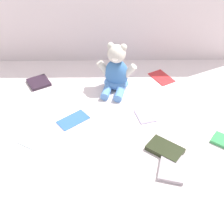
# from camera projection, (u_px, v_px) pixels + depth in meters

# --- Properties ---
(ground_plane) EXTENTS (3.20, 3.20, 0.00)m
(ground_plane) POSITION_uv_depth(u_px,v_px,m) (109.00, 115.00, 1.30)
(ground_plane) COLOR silver
(teddy_bear) EXTENTS (0.19, 0.18, 0.23)m
(teddy_bear) POSITION_uv_depth(u_px,v_px,m) (116.00, 73.00, 1.39)
(teddy_bear) COLOR #3F72B2
(teddy_bear) RESTS_ON ground_plane
(book_case_0) EXTENTS (0.12, 0.12, 0.01)m
(book_case_0) POSITION_uv_depth(u_px,v_px,m) (32.00, 138.00, 1.18)
(book_case_0) COLOR white
(book_case_0) RESTS_ON ground_plane
(book_case_2) EXTENTS (0.15, 0.14, 0.01)m
(book_case_2) POSITION_uv_depth(u_px,v_px,m) (73.00, 120.00, 1.27)
(book_case_2) COLOR blue
(book_case_2) RESTS_ON ground_plane
(book_case_3) EXTENTS (0.09, 0.11, 0.01)m
(book_case_3) POSITION_uv_depth(u_px,v_px,m) (145.00, 115.00, 1.29)
(book_case_3) COLOR #9A8AAD
(book_case_3) RESTS_ON ground_plane
(book_case_4) EXTENTS (0.15, 0.14, 0.02)m
(book_case_4) POSITION_uv_depth(u_px,v_px,m) (165.00, 149.00, 1.13)
(book_case_4) COLOR #252B17
(book_case_4) RESTS_ON ground_plane
(book_case_5) EXTENTS (0.12, 0.14, 0.02)m
(book_case_5) POSITION_uv_depth(u_px,v_px,m) (172.00, 168.00, 1.06)
(book_case_5) COLOR #9E9298
(book_case_5) RESTS_ON ground_plane
(book_case_6) EXTENTS (0.13, 0.15, 0.01)m
(book_case_6) POSITION_uv_depth(u_px,v_px,m) (161.00, 77.00, 1.51)
(book_case_6) COLOR red
(book_case_6) RESTS_ON ground_plane
(book_case_7) EXTENTS (0.13, 0.13, 0.01)m
(book_case_7) POSITION_uv_depth(u_px,v_px,m) (39.00, 82.00, 1.47)
(book_case_7) COLOR #2A1B29
(book_case_7) RESTS_ON ground_plane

